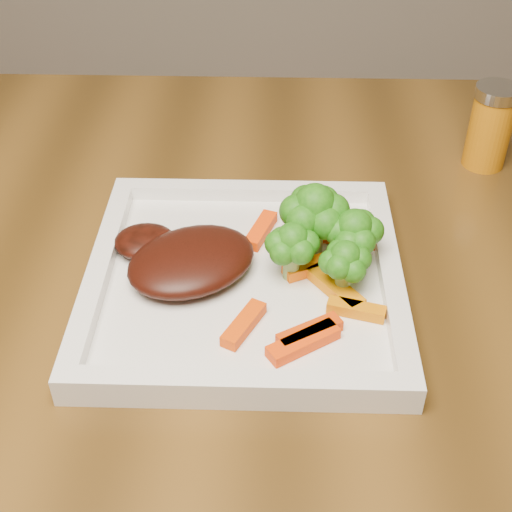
{
  "coord_description": "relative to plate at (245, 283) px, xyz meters",
  "views": [
    {
      "loc": [
        -0.02,
        -0.39,
        1.17
      ],
      "look_at": [
        -0.04,
        0.08,
        0.79
      ],
      "focal_mm": 50.0,
      "sensor_mm": 36.0,
      "label": 1
    }
  ],
  "objects": [
    {
      "name": "spice_shaker",
      "position": [
        0.25,
        0.22,
        0.04
      ],
      "size": [
        0.05,
        0.05,
        0.09
      ],
      "primitive_type": "cylinder",
      "rotation": [
        0.0,
        0.0,
        0.12
      ],
      "color": "#C5720A",
      "rests_on": "dining_table"
    },
    {
      "name": "carrot_1",
      "position": [
        0.09,
        -0.04,
        0.01
      ],
      "size": [
        0.05,
        0.02,
        0.01
      ],
      "primitive_type": "cube",
      "rotation": [
        0.0,
        0.0,
        -0.27
      ],
      "color": "#D26F03",
      "rests_on": "plate"
    },
    {
      "name": "broccoli_2",
      "position": [
        0.08,
        -0.02,
        0.04
      ],
      "size": [
        0.06,
        0.06,
        0.06
      ],
      "primitive_type": null,
      "rotation": [
        0.0,
        0.0,
        -0.42
      ],
      "color": "#1B7012",
      "rests_on": "plate"
    },
    {
      "name": "carrot_3",
      "position": [
        0.1,
        0.05,
        0.01
      ],
      "size": [
        0.06,
        0.03,
        0.01
      ],
      "primitive_type": "cube",
      "rotation": [
        0.0,
        0.0,
        -0.2
      ],
      "color": "#F83204",
      "rests_on": "plate"
    },
    {
      "name": "carrot_7",
      "position": [
        0.05,
        -0.08,
        0.01
      ],
      "size": [
        0.06,
        0.05,
        0.01
      ],
      "primitive_type": "cube",
      "rotation": [
        0.0,
        0.0,
        0.58
      ],
      "color": "#E93A03",
      "rests_on": "plate"
    },
    {
      "name": "plate",
      "position": [
        0.0,
        0.0,
        0.0
      ],
      "size": [
        0.27,
        0.27,
        0.01
      ],
      "primitive_type": "cube",
      "color": "white",
      "rests_on": "dining_table"
    },
    {
      "name": "carrot_5",
      "position": [
        0.08,
        -0.02,
        0.01
      ],
      "size": [
        0.05,
        0.06,
        0.01
      ],
      "primitive_type": "cube",
      "rotation": [
        0.0,
        0.0,
        -0.93
      ],
      "color": "orange",
      "rests_on": "plate"
    },
    {
      "name": "steak",
      "position": [
        -0.05,
        0.0,
        0.02
      ],
      "size": [
        0.15,
        0.14,
        0.03
      ],
      "primitive_type": "ellipsoid",
      "rotation": [
        0.0,
        0.0,
        0.6
      ],
      "color": "#370E08",
      "rests_on": "plate"
    },
    {
      "name": "carrot_6",
      "position": [
        0.06,
        0.01,
        0.01
      ],
      "size": [
        0.06,
        0.04,
        0.01
      ],
      "primitive_type": "cube",
      "rotation": [
        0.0,
        0.0,
        0.45
      ],
      "color": "#FF6604",
      "rests_on": "plate"
    },
    {
      "name": "broccoli_0",
      "position": [
        0.06,
        0.04,
        0.04
      ],
      "size": [
        0.07,
        0.07,
        0.07
      ],
      "primitive_type": null,
      "rotation": [
        0.0,
        0.0,
        0.01
      ],
      "color": "#1D6711",
      "rests_on": "plate"
    },
    {
      "name": "carrot_0",
      "position": [
        0.05,
        -0.07,
        0.01
      ],
      "size": [
        0.05,
        0.04,
        0.01
      ],
      "primitive_type": "cube",
      "rotation": [
        0.0,
        0.0,
        0.54
      ],
      "color": "#D13603",
      "rests_on": "plate"
    },
    {
      "name": "broccoli_1",
      "position": [
        0.09,
        0.02,
        0.04
      ],
      "size": [
        0.08,
        0.08,
        0.06
      ],
      "primitive_type": null,
      "rotation": [
        0.0,
        0.0,
        -0.41
      ],
      "color": "#106313",
      "rests_on": "plate"
    },
    {
      "name": "carrot_2",
      "position": [
        0.0,
        -0.06,
        0.01
      ],
      "size": [
        0.04,
        0.05,
        0.01
      ],
      "primitive_type": "cube",
      "rotation": [
        0.0,
        0.0,
        1.1
      ],
      "color": "#E14103",
      "rests_on": "plate"
    },
    {
      "name": "carrot_4",
      "position": [
        0.01,
        0.06,
        0.01
      ],
      "size": [
        0.03,
        0.05,
        0.01
      ],
      "primitive_type": "cube",
      "rotation": [
        0.0,
        0.0,
        1.23
      ],
      "color": "#FF3F04",
      "rests_on": "plate"
    },
    {
      "name": "broccoli_3",
      "position": [
        0.04,
        0.0,
        0.04
      ],
      "size": [
        0.06,
        0.06,
        0.06
      ],
      "primitive_type": null,
      "rotation": [
        0.0,
        0.0,
        -0.17
      ],
      "color": "#2D5F0F",
      "rests_on": "plate"
    }
  ]
}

